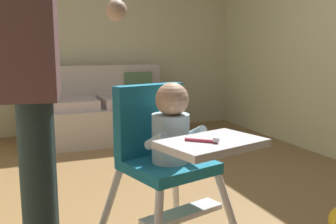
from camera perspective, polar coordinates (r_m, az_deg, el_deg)
ground at (r=2.70m, az=-1.85°, el=-15.08°), size 5.60×6.81×0.10m
wall_far at (r=5.01m, az=-12.34°, el=12.53°), size 4.80×0.06×2.69m
couch at (r=4.56m, az=-10.49°, el=0.11°), size 1.73×0.86×0.86m
high_chair at (r=1.75m, az=-0.02°, el=-4.93°), size 0.74×0.83×0.93m
adult_standing at (r=1.66m, az=-19.27°, el=5.14°), size 0.51×0.54×1.70m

